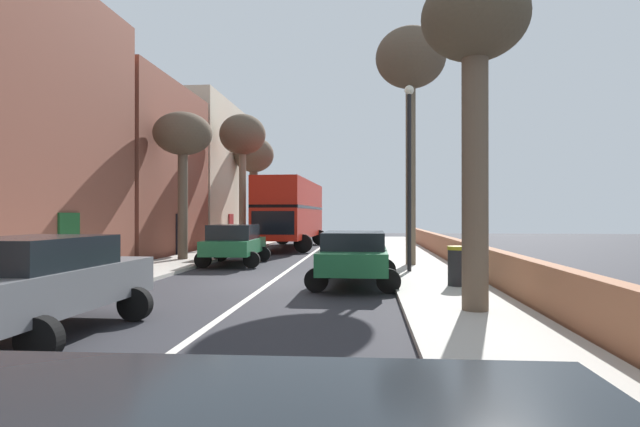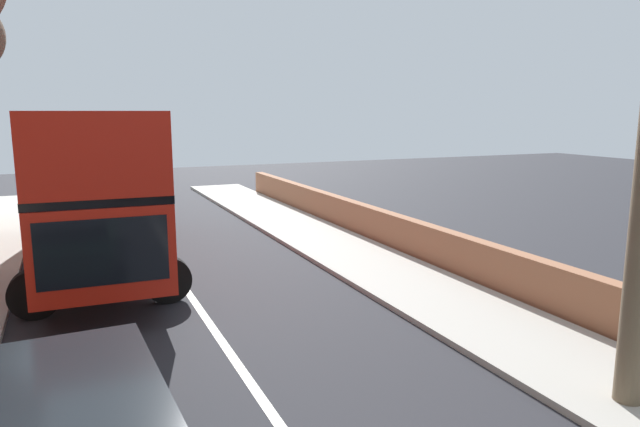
# 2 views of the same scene
# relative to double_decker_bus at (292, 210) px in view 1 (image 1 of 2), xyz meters

# --- Properties ---
(ground_plane) EXTENTS (84.00, 84.00, 0.00)m
(ground_plane) POSITION_rel_double_decker_bus_xyz_m (1.70, -15.53, -2.35)
(ground_plane) COLOR #28282D
(road_centre_line) EXTENTS (0.16, 54.00, 0.01)m
(road_centre_line) POSITION_rel_double_decker_bus_xyz_m (1.70, -15.53, -2.35)
(road_centre_line) COLOR silver
(road_centre_line) RESTS_ON ground
(sidewalk_left) EXTENTS (2.60, 60.00, 0.12)m
(sidewalk_left) POSITION_rel_double_decker_bus_xyz_m (-3.20, -15.53, -2.29)
(sidewalk_left) COLOR #B2ADA3
(sidewalk_left) RESTS_ON ground
(sidewalk_right) EXTENTS (2.60, 60.00, 0.12)m
(sidewalk_right) POSITION_rel_double_decker_bus_xyz_m (6.60, -15.53, -2.29)
(sidewalk_right) COLOR #B2ADA3
(sidewalk_right) RESTS_ON ground
(terraced_houses_left) EXTENTS (4.07, 47.62, 9.88)m
(terraced_houses_left) POSITION_rel_double_decker_bus_xyz_m (-6.80, -14.90, 2.16)
(terraced_houses_left) COLOR brown
(terraced_houses_left) RESTS_ON ground
(boundary_wall_right) EXTENTS (0.36, 54.00, 1.05)m
(boundary_wall_right) POSITION_rel_double_decker_bus_xyz_m (8.15, -15.53, -1.83)
(boundary_wall_right) COLOR #9E6647
(boundary_wall_right) RESTS_ON ground
(double_decker_bus) EXTENTS (3.75, 11.14, 4.06)m
(double_decker_bus) POSITION_rel_double_decker_bus_xyz_m (0.00, 0.00, 0.00)
(double_decker_bus) COLOR red
(double_decker_bus) RESTS_ON ground
(parked_car_grey_left_0) EXTENTS (2.54, 4.51, 1.67)m
(parked_car_grey_left_0) POSITION_rel_double_decker_bus_xyz_m (-0.80, -22.80, -1.40)
(parked_car_grey_left_0) COLOR slate
(parked_car_grey_left_0) RESTS_ON ground
(parked_car_green_left_2) EXTENTS (2.66, 4.64, 1.64)m
(parked_car_green_left_2) POSITION_rel_double_decker_bus_xyz_m (-0.80, -10.43, -1.42)
(parked_car_green_left_2) COLOR #1E6038
(parked_car_green_left_2) RESTS_ON ground
(parked_car_green_right_4) EXTENTS (2.55, 4.59, 1.55)m
(parked_car_green_right_4) POSITION_rel_double_decker_bus_xyz_m (4.20, -16.10, -1.45)
(parked_car_green_right_4) COLOR #1E6038
(parked_car_green_right_4) RESTS_ON ground
(street_tree_left_0) EXTENTS (2.91, 2.91, 7.52)m
(street_tree_left_0) POSITION_rel_double_decker_bus_xyz_m (-3.53, 5.20, 3.74)
(street_tree_left_0) COLOR brown
(street_tree_left_0) RESTS_ON sidewalk_left
(street_tree_right_1) EXTENTS (2.69, 2.69, 9.15)m
(street_tree_right_1) POSITION_rel_double_decker_bus_xyz_m (6.25, -10.92, 5.49)
(street_tree_right_1) COLOR brown
(street_tree_right_1) RESTS_ON sidewalk_right
(street_tree_right_3) EXTENTS (2.14, 2.14, 6.75)m
(street_tree_right_3) POSITION_rel_double_decker_bus_xyz_m (6.72, -20.30, 3.15)
(street_tree_right_3) COLOR brown
(street_tree_right_3) RESTS_ON sidewalk_right
(street_tree_left_4) EXTENTS (2.81, 2.81, 8.05)m
(street_tree_left_4) POSITION_rel_double_decker_bus_xyz_m (-2.96, -0.36, 4.38)
(street_tree_left_4) COLOR #7A6B56
(street_tree_left_4) RESTS_ON sidewalk_left
(street_tree_left_6) EXTENTS (2.53, 2.53, 6.38)m
(street_tree_left_6) POSITION_rel_double_decker_bus_xyz_m (-3.40, -9.30, 3.01)
(street_tree_left_6) COLOR brown
(street_tree_left_6) RESTS_ON sidewalk_left
(lamppost_right) EXTENTS (0.32, 0.32, 6.31)m
(lamppost_right) POSITION_rel_double_decker_bus_xyz_m (6.00, -13.29, 1.45)
(lamppost_right) COLOR black
(lamppost_right) RESTS_ON sidewalk_right
(litter_bin_right) EXTENTS (0.55, 0.55, 1.07)m
(litter_bin_right) POSITION_rel_double_decker_bus_xyz_m (7.00, -16.75, -1.70)
(litter_bin_right) COLOR black
(litter_bin_right) RESTS_ON sidewalk_right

